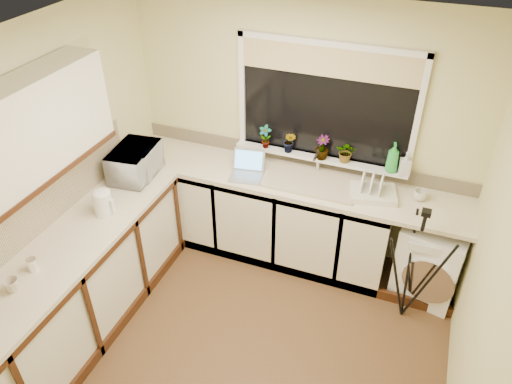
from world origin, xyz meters
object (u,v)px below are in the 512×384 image
object	(u,v)px
washing_machine	(431,259)
plant_a	(265,137)
laptop	(247,169)
steel_jar	(32,264)
soap_bottle_clear	(405,163)
microwave	(135,162)
plant_c	(322,147)
dish_rack	(373,194)
kettle	(103,203)
soap_bottle_green	(393,158)
tripod	(413,267)
cup_back	(420,195)
plant_b	(290,142)
plant_d	(346,152)
cup_left	(12,285)

from	to	relation	value
washing_machine	plant_a	world-z (taller)	plant_a
laptop	steel_jar	distance (m)	1.95
steel_jar	soap_bottle_clear	world-z (taller)	soap_bottle_clear
washing_machine	microwave	world-z (taller)	microwave
laptop	plant_c	world-z (taller)	plant_c
laptop	dish_rack	size ratio (longest dim) A/B	0.86
kettle	soap_bottle_green	bearing A→B (deg)	30.56
steel_jar	washing_machine	bearing A→B (deg)	33.15
plant_a	plant_c	xyz separation A→B (m)	(0.54, 0.00, -0.00)
plant_a	kettle	bearing A→B (deg)	-127.28
washing_machine	plant_c	bearing A→B (deg)	-179.74
tripod	cup_back	xyz separation A→B (m)	(-0.06, 0.48, 0.38)
plant_b	steel_jar	bearing A→B (deg)	-122.56
laptop	kettle	distance (m)	1.30
steel_jar	plant_a	world-z (taller)	plant_a
tripod	plant_c	xyz separation A→B (m)	(-0.96, 0.60, 0.59)
microwave	plant_c	bearing A→B (deg)	-73.47
dish_rack	microwave	world-z (taller)	microwave
microwave	soap_bottle_clear	bearing A→B (deg)	-80.21
microwave	washing_machine	bearing A→B (deg)	-87.16
dish_rack	plant_d	xyz separation A→B (m)	(-0.31, 0.24, 0.22)
plant_b	soap_bottle_clear	xyz separation A→B (m)	(1.04, 0.00, -0.01)
soap_bottle_green	soap_bottle_clear	distance (m)	0.12
soap_bottle_green	plant_d	bearing A→B (deg)	177.35
kettle	plant_a	world-z (taller)	plant_a
microwave	plant_c	size ratio (longest dim) A/B	2.23
microwave	cup_left	xyz separation A→B (m)	(-0.00, -1.54, -0.09)
tripod	laptop	bearing A→B (deg)	-173.96
washing_machine	cup_back	xyz separation A→B (m)	(-0.21, 0.10, 0.57)
tripod	microwave	distance (m)	2.56
microwave	plant_d	distance (m)	1.90
steel_jar	plant_c	xyz separation A→B (m)	(1.57, 1.98, 0.21)
steel_jar	plant_d	bearing A→B (deg)	48.25
steel_jar	soap_bottle_green	size ratio (longest dim) A/B	0.35
kettle	steel_jar	bearing A→B (deg)	-96.30
washing_machine	kettle	bearing A→B (deg)	-146.99
laptop	dish_rack	xyz separation A→B (m)	(1.14, 0.06, -0.03)
plant_c	soap_bottle_green	world-z (taller)	soap_bottle_green
soap_bottle_clear	plant_a	bearing A→B (deg)	-179.78
soap_bottle_green	plant_b	bearing A→B (deg)	-179.78
kettle	plant_c	xyz separation A→B (m)	(1.49, 1.24, 0.16)
laptop	plant_c	size ratio (longest dim) A/B	1.48
plant_b	cup_back	xyz separation A→B (m)	(1.21, -0.12, -0.21)
kettle	washing_machine	bearing A→B (deg)	21.32
plant_a	soap_bottle_green	size ratio (longest dim) A/B	0.82
laptop	soap_bottle_green	world-z (taller)	soap_bottle_green
kettle	plant_d	size ratio (longest dim) A/B	1.02
washing_machine	plant_a	bearing A→B (deg)	-176.03
plant_d	cup_back	xyz separation A→B (m)	(0.68, -0.14, -0.20)
dish_rack	cup_back	world-z (taller)	cup_back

